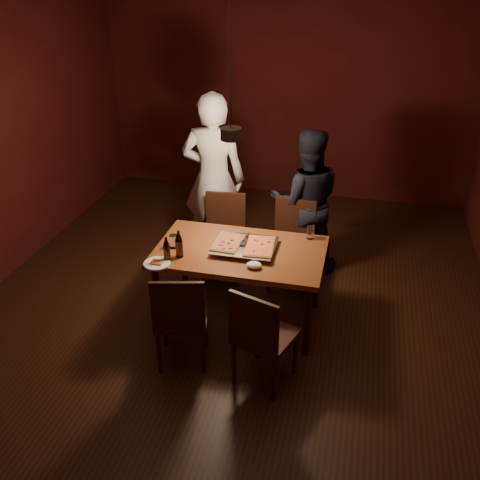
% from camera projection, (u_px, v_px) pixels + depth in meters
% --- Properties ---
extents(room_shell, '(6.00, 6.00, 6.00)m').
position_uv_depth(room_shell, '(231.00, 173.00, 4.62)').
color(room_shell, '#35190E').
rests_on(room_shell, ground).
extents(dining_table, '(1.50, 0.90, 0.75)m').
position_uv_depth(dining_table, '(240.00, 257.00, 4.78)').
color(dining_table, brown).
rests_on(dining_table, floor).
extents(chair_far_left, '(0.45, 0.45, 0.49)m').
position_uv_depth(chair_far_left, '(224.00, 228.00, 5.61)').
color(chair_far_left, '#38190F').
rests_on(chair_far_left, floor).
extents(chair_far_right, '(0.44, 0.44, 0.49)m').
position_uv_depth(chair_far_right, '(293.00, 235.00, 5.46)').
color(chair_far_right, '#38190F').
rests_on(chair_far_right, floor).
extents(chair_near_left, '(0.51, 0.51, 0.49)m').
position_uv_depth(chair_near_left, '(180.00, 313.00, 4.27)').
color(chair_near_left, '#38190F').
rests_on(chair_near_left, floor).
extents(chair_near_right, '(0.53, 0.53, 0.49)m').
position_uv_depth(chair_near_right, '(260.00, 331.00, 4.07)').
color(chair_near_right, '#38190F').
rests_on(chair_near_right, floor).
extents(pizza_tray, '(0.57, 0.47, 0.05)m').
position_uv_depth(pizza_tray, '(244.00, 247.00, 4.75)').
color(pizza_tray, silver).
rests_on(pizza_tray, dining_table).
extents(pizza_meat, '(0.25, 0.38, 0.02)m').
position_uv_depth(pizza_meat, '(228.00, 242.00, 4.75)').
color(pizza_meat, maroon).
rests_on(pizza_meat, pizza_tray).
extents(pizza_cheese, '(0.28, 0.41, 0.02)m').
position_uv_depth(pizza_cheese, '(260.00, 246.00, 4.69)').
color(pizza_cheese, gold).
rests_on(pizza_cheese, pizza_tray).
extents(spatula, '(0.11, 0.25, 0.04)m').
position_uv_depth(spatula, '(245.00, 242.00, 4.74)').
color(spatula, silver).
rests_on(spatula, pizza_tray).
extents(beer_bottle_a, '(0.06, 0.06, 0.22)m').
position_uv_depth(beer_bottle_a, '(167.00, 249.00, 4.54)').
color(beer_bottle_a, black).
rests_on(beer_bottle_a, dining_table).
extents(beer_bottle_b, '(0.07, 0.07, 0.25)m').
position_uv_depth(beer_bottle_b, '(179.00, 244.00, 4.58)').
color(beer_bottle_b, black).
rests_on(beer_bottle_b, dining_table).
extents(water_glass_left, '(0.08, 0.08, 0.12)m').
position_uv_depth(water_glass_left, '(174.00, 241.00, 4.76)').
color(water_glass_left, silver).
rests_on(water_glass_left, dining_table).
extents(water_glass_right, '(0.06, 0.06, 0.13)m').
position_uv_depth(water_glass_right, '(310.00, 232.00, 4.91)').
color(water_glass_right, silver).
rests_on(water_glass_right, dining_table).
extents(plate_slice, '(0.23, 0.23, 0.03)m').
position_uv_depth(plate_slice, '(157.00, 263.00, 4.52)').
color(plate_slice, white).
rests_on(plate_slice, dining_table).
extents(napkin, '(0.13, 0.10, 0.05)m').
position_uv_depth(napkin, '(254.00, 265.00, 4.46)').
color(napkin, white).
rests_on(napkin, dining_table).
extents(diner_white, '(0.71, 0.50, 1.87)m').
position_uv_depth(diner_white, '(214.00, 179.00, 5.77)').
color(diner_white, white).
rests_on(diner_white, floor).
extents(diner_dark, '(0.87, 0.74, 1.57)m').
position_uv_depth(diner_dark, '(306.00, 201.00, 5.60)').
color(diner_dark, black).
rests_on(diner_dark, floor).
extents(pendant_lamp, '(0.18, 0.18, 1.10)m').
position_uv_depth(pendant_lamp, '(231.00, 132.00, 4.45)').
color(pendant_lamp, black).
rests_on(pendant_lamp, ceiling).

